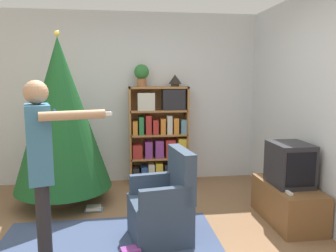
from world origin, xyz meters
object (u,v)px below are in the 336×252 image
object	(u,v)px
bookshelf	(160,137)
table_lamp	(175,80)
christmas_tree	(61,115)
potted_plant	(142,74)
television	(290,164)
standing_person	(41,164)
armchair	(163,208)

from	to	relation	value
bookshelf	table_lamp	world-z (taller)	table_lamp
christmas_tree	potted_plant	size ratio (longest dim) A/B	6.64
television	christmas_tree	distance (m)	2.79
television	christmas_tree	size ratio (longest dim) A/B	0.22
standing_person	potted_plant	world-z (taller)	potted_plant
standing_person	christmas_tree	bearing A→B (deg)	168.82
christmas_tree	table_lamp	size ratio (longest dim) A/B	10.93
standing_person	potted_plant	bearing A→B (deg)	142.25
television	christmas_tree	world-z (taller)	christmas_tree
potted_plant	table_lamp	distance (m)	0.51
bookshelf	table_lamp	distance (m)	0.90
bookshelf	table_lamp	bearing A→B (deg)	2.44
christmas_tree	potted_plant	world-z (taller)	christmas_tree
potted_plant	armchair	bearing A→B (deg)	-86.79
armchair	potted_plant	world-z (taller)	potted_plant
television	potted_plant	bearing A→B (deg)	134.04
television	standing_person	xyz separation A→B (m)	(-2.47, -0.70, 0.28)
table_lamp	potted_plant	bearing A→B (deg)	180.00
christmas_tree	armchair	size ratio (longest dim) A/B	2.38
potted_plant	bookshelf	bearing A→B (deg)	-2.19
bookshelf	potted_plant	distance (m)	0.99
christmas_tree	table_lamp	xyz separation A→B (m)	(1.56, 0.71, 0.42)
television	standing_person	distance (m)	2.59
bookshelf	armchair	distance (m)	1.86
christmas_tree	armchair	xyz separation A→B (m)	(1.16, -1.11, -0.84)
standing_person	bookshelf	bearing A→B (deg)	136.69
television	armchair	size ratio (longest dim) A/B	0.52
armchair	standing_person	distance (m)	1.30
television	christmas_tree	xyz separation A→B (m)	(-2.60, 0.89, 0.49)
television	armchair	world-z (taller)	armchair
armchair	standing_person	size ratio (longest dim) A/B	0.57
table_lamp	standing_person	bearing A→B (deg)	-121.91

